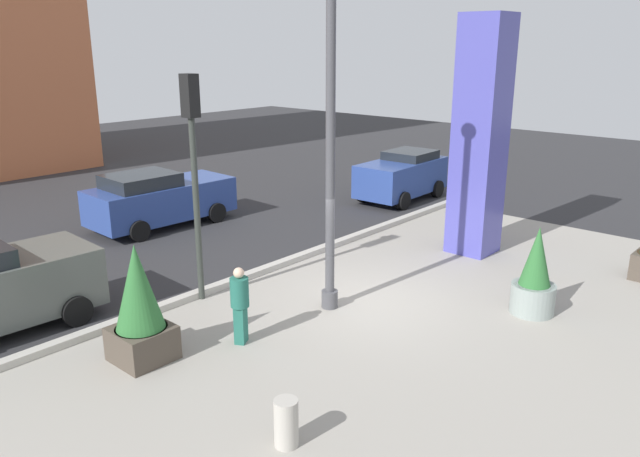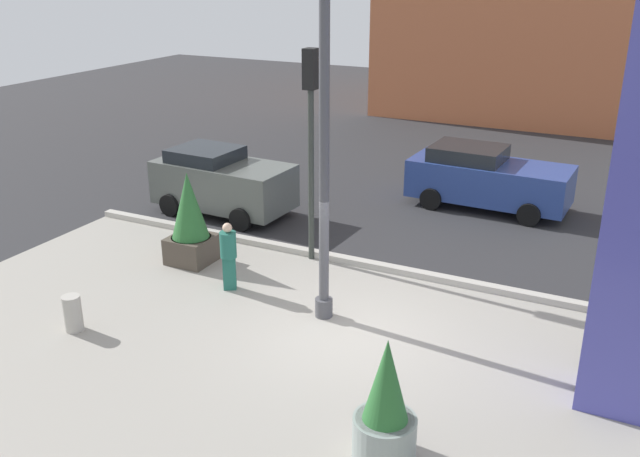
# 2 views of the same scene
# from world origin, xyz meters

# --- Properties ---
(ground_plane) EXTENTS (60.00, 60.00, 0.00)m
(ground_plane) POSITION_xyz_m (0.00, 4.00, 0.00)
(ground_plane) COLOR #2D2D30
(plaza_pavement) EXTENTS (18.00, 10.00, 0.02)m
(plaza_pavement) POSITION_xyz_m (0.00, -2.00, 0.00)
(plaza_pavement) COLOR #9E998E
(plaza_pavement) RESTS_ON ground_plane
(curb_strip) EXTENTS (18.00, 0.24, 0.16)m
(curb_strip) POSITION_xyz_m (0.00, 3.12, 0.08)
(curb_strip) COLOR #B7B2A8
(curb_strip) RESTS_ON ground_plane
(lamp_post) EXTENTS (0.44, 0.44, 7.28)m
(lamp_post) POSITION_xyz_m (-0.78, 0.46, 3.55)
(lamp_post) COLOR #4C4C51
(lamp_post) RESTS_ON ground_plane
(art_pillar_blue) EXTENTS (1.15, 1.15, 6.38)m
(art_pillar_blue) POSITION_xyz_m (4.81, -0.02, 3.19)
(art_pillar_blue) COLOR #4C4CAD
(art_pillar_blue) RESTS_ON ground_plane
(potted_plant_near_left) EXTENTS (1.01, 1.01, 2.25)m
(potted_plant_near_left) POSITION_xyz_m (-4.85, 1.52, 1.06)
(potted_plant_near_left) COLOR #4C4238
(potted_plant_near_left) RESTS_ON ground_plane
(potted_plant_by_pillar) EXTENTS (0.94, 0.94, 1.96)m
(potted_plant_by_pillar) POSITION_xyz_m (1.91, -3.01, 0.81)
(potted_plant_by_pillar) COLOR gray
(potted_plant_by_pillar) RESTS_ON ground_plane
(concrete_bollard) EXTENTS (0.36, 0.36, 0.75)m
(concrete_bollard) POSITION_xyz_m (-4.92, -2.26, 0.38)
(concrete_bollard) COLOR #B2ADA3
(concrete_bollard) RESTS_ON ground_plane
(traffic_light_far_side) EXTENTS (0.28, 0.42, 5.03)m
(traffic_light_far_side) POSITION_xyz_m (-2.36, 2.99, 3.37)
(traffic_light_far_side) COLOR #333833
(traffic_light_far_side) RESTS_ON ground_plane
(car_curb_west) EXTENTS (4.63, 2.24, 1.78)m
(car_curb_west) POSITION_xyz_m (0.47, 8.68, 0.90)
(car_curb_west) COLOR #2D4793
(car_curb_west) RESTS_ON ground_plane
(car_far_lane) EXTENTS (3.91, 2.07, 1.76)m
(car_far_lane) POSITION_xyz_m (8.52, 4.90, 0.91)
(car_far_lane) COLOR #2D4793
(car_far_lane) RESTS_ON ground_plane
(pedestrian_crossing) EXTENTS (0.49, 0.49, 1.57)m
(pedestrian_crossing) POSITION_xyz_m (-3.21, 0.67, 0.86)
(pedestrian_crossing) COLOR #236656
(pedestrian_crossing) RESTS_ON ground_plane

